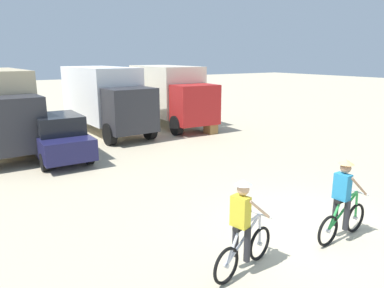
% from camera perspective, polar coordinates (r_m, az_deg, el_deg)
% --- Properties ---
extents(ground_plane, '(120.00, 120.00, 0.00)m').
position_cam_1_polar(ground_plane, '(9.00, 17.95, -12.44)').
color(ground_plane, beige).
extents(box_truck_avon_van, '(2.77, 6.88, 3.35)m').
position_cam_1_polar(box_truck_avon_van, '(19.00, -13.71, 7.38)').
color(box_truck_avon_van, white).
rests_on(box_truck_avon_van, ground).
extents(box_truck_cream_rv, '(2.67, 6.85, 3.35)m').
position_cam_1_polar(box_truck_cream_rv, '(20.62, -3.56, 8.22)').
color(box_truck_cream_rv, beige).
rests_on(box_truck_cream_rv, ground).
extents(sedan_parked, '(1.79, 4.21, 1.76)m').
position_cam_1_polar(sedan_parked, '(14.57, -20.63, 1.05)').
color(sedan_parked, '#1E1E4C').
rests_on(sedan_parked, ground).
extents(cyclist_orange_shirt, '(1.69, 0.60, 1.82)m').
position_cam_1_polar(cyclist_orange_shirt, '(6.65, 8.15, -13.46)').
color(cyclist_orange_shirt, black).
rests_on(cyclist_orange_shirt, ground).
extents(cyclist_cowboy_hat, '(1.73, 0.52, 1.82)m').
position_cam_1_polar(cyclist_cowboy_hat, '(8.33, 22.99, -8.70)').
color(cyclist_cowboy_hat, black).
rests_on(cyclist_cowboy_hat, ground).
extents(supply_crate, '(0.61, 0.61, 0.50)m').
position_cam_1_polar(supply_crate, '(18.42, 3.01, 2.45)').
color(supply_crate, olive).
rests_on(supply_crate, ground).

